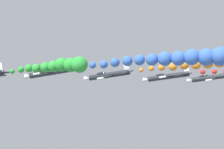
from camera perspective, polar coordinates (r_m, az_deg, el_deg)
The scene contains 7 objects.
smoke_trail_lead at distance 66.24m, azimuth -6.83°, elevation 1.19°, with size 2.68×15.44×3.11m.
airplane_left_inner at distance 80.09m, azimuth -8.55°, elevation 0.27°, with size 9.23×10.35×3.41m.
smoke_trail_left_inner at distance 70.53m, azimuth 9.28°, elevation 2.19°, with size 5.55×26.08×3.26m.
airplane_right_inner at distance 84.91m, azimuth -0.50°, elevation -0.07°, with size 8.98×10.35×3.97m.
smoke_trail_right_inner at distance 80.61m, azimuth 12.72°, elevation 1.51°, with size 5.94×18.24×2.61m.
airplane_left_outer at distance 89.37m, azimuth 7.54°, elevation -0.27°, with size 9.30×10.35×3.28m.
airplane_right_outer at distance 97.87m, azimuth 13.24°, elevation -0.39°, with size 9.03×10.35×3.82m.
Camera 1 is at (-70.78, -37.53, 104.83)m, focal length 67.51 mm.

